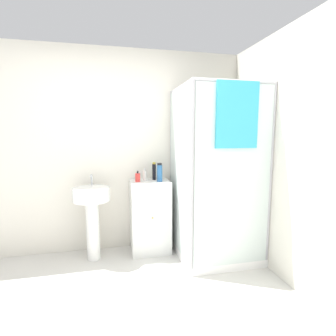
# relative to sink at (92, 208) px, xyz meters

# --- Properties ---
(wall_back) EXTENTS (6.40, 0.06, 2.50)m
(wall_back) POSITION_rel_sink_xyz_m (0.23, 0.30, 0.63)
(wall_back) COLOR silver
(wall_back) RESTS_ON ground_plane
(shower_enclosure) EXTENTS (0.91, 0.94, 2.00)m
(shower_enclosure) POSITION_rel_sink_xyz_m (1.38, -0.27, -0.06)
(shower_enclosure) COLOR white
(shower_enclosure) RESTS_ON ground_plane
(vanity_cabinet) EXTENTS (0.48, 0.41, 0.90)m
(vanity_cabinet) POSITION_rel_sink_xyz_m (0.69, 0.07, -0.17)
(vanity_cabinet) COLOR silver
(vanity_cabinet) RESTS_ON ground_plane
(sink) EXTENTS (0.42, 0.42, 0.99)m
(sink) POSITION_rel_sink_xyz_m (0.00, 0.00, 0.00)
(sink) COLOR white
(sink) RESTS_ON ground_plane
(soap_dispenser) EXTENTS (0.06, 0.06, 0.13)m
(soap_dispenser) POSITION_rel_sink_xyz_m (0.54, 0.05, 0.33)
(soap_dispenser) COLOR red
(soap_dispenser) RESTS_ON vanity_cabinet
(shampoo_bottle_tall_black) EXTENTS (0.04, 0.04, 0.22)m
(shampoo_bottle_tall_black) POSITION_rel_sink_xyz_m (0.75, 0.14, 0.39)
(shampoo_bottle_tall_black) COLOR black
(shampoo_bottle_tall_black) RESTS_ON vanity_cabinet
(shampoo_bottle_blue) EXTENTS (0.07, 0.07, 0.22)m
(shampoo_bottle_blue) POSITION_rel_sink_xyz_m (0.80, 0.01, 0.39)
(shampoo_bottle_blue) COLOR #2D66A3
(shampoo_bottle_blue) RESTS_ON vanity_cabinet
(lotion_bottle_white) EXTENTS (0.05, 0.05, 0.15)m
(lotion_bottle_white) POSITION_rel_sink_xyz_m (0.64, 0.13, 0.34)
(lotion_bottle_white) COLOR white
(lotion_bottle_white) RESTS_ON vanity_cabinet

